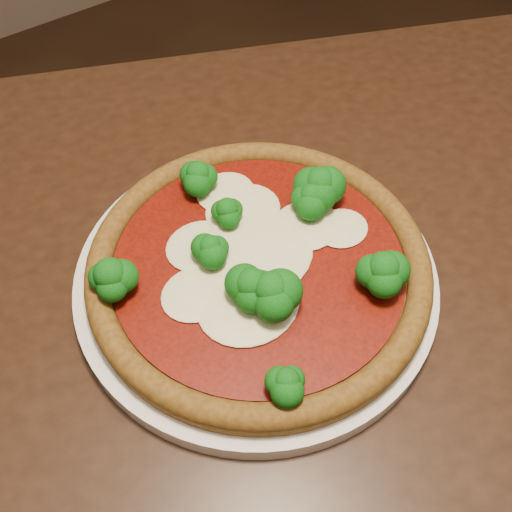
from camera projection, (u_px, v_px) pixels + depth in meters
floor at (393, 500)px, 1.12m from camera, size 4.00×4.00×0.00m
dining_table at (289, 395)px, 0.56m from camera, size 1.40×1.27×0.75m
plate at (256, 277)px, 0.52m from camera, size 0.32×0.32×0.02m
pizza at (259, 261)px, 0.50m from camera, size 0.30×0.30×0.06m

